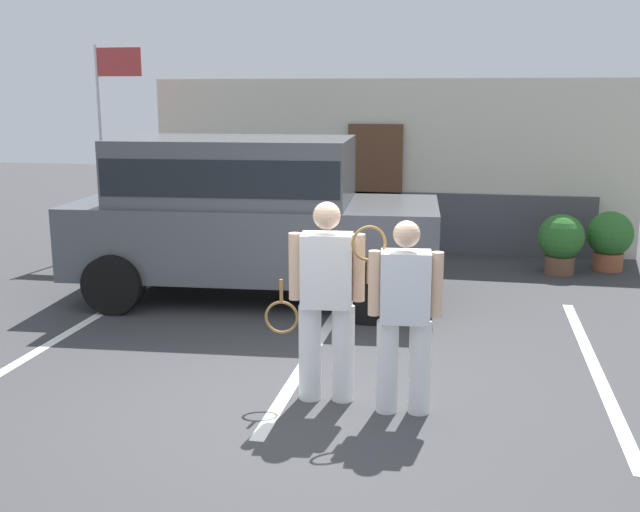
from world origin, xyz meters
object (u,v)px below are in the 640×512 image
(flag_pole, at_px, (109,111))
(potted_plant_by_porch, at_px, (561,241))
(parked_suv, at_px, (247,210))
(potted_plant_secondary, at_px, (610,238))
(tennis_player_man, at_px, (326,300))
(tennis_player_woman, at_px, (404,314))

(flag_pole, bearing_deg, potted_plant_by_porch, -2.74)
(flag_pole, bearing_deg, parked_suv, -38.84)
(parked_suv, distance_m, potted_plant_secondary, 5.49)
(parked_suv, bearing_deg, potted_plant_by_porch, 23.27)
(tennis_player_man, relative_size, flag_pole, 0.51)
(potted_plant_secondary, bearing_deg, parked_suv, -152.68)
(tennis_player_woman, xyz_separation_m, potted_plant_secondary, (2.55, 5.75, -0.35))
(potted_plant_secondary, bearing_deg, flag_pole, -179.74)
(potted_plant_by_porch, distance_m, potted_plant_secondary, 0.83)
(parked_suv, distance_m, flag_pole, 4.10)
(tennis_player_man, distance_m, potted_plant_by_porch, 5.81)
(tennis_player_woman, bearing_deg, potted_plant_by_porch, -114.19)
(tennis_player_woman, distance_m, potted_plant_by_porch, 5.68)
(tennis_player_woman, xyz_separation_m, potted_plant_by_porch, (1.81, 5.37, -0.36))
(potted_plant_by_porch, xyz_separation_m, flag_pole, (-7.17, 0.34, 1.82))
(parked_suv, relative_size, potted_plant_secondary, 5.33)
(tennis_player_man, distance_m, tennis_player_woman, 0.69)
(tennis_player_woman, relative_size, flag_pole, 0.48)
(tennis_player_woman, relative_size, potted_plant_by_porch, 1.84)
(potted_plant_secondary, bearing_deg, tennis_player_man, -119.86)
(parked_suv, relative_size, potted_plant_by_porch, 5.38)
(tennis_player_woman, xyz_separation_m, flag_pole, (-5.36, 5.72, 1.46))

